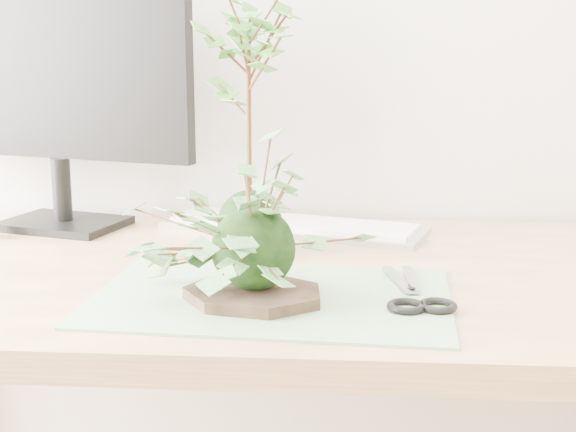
# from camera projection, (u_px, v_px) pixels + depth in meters

# --- Properties ---
(desk) EXTENTS (1.60, 0.70, 0.74)m
(desk) POSITION_uv_depth(u_px,v_px,m) (272.00, 323.00, 1.22)
(desk) COLOR tan
(desk) RESTS_ON ground_plane
(cutting_mat) EXTENTS (0.49, 0.34, 0.00)m
(cutting_mat) POSITION_uv_depth(u_px,v_px,m) (272.00, 297.00, 1.06)
(cutting_mat) COLOR gray
(cutting_mat) RESTS_ON desk
(stone_dish) EXTENTS (0.22, 0.22, 0.01)m
(stone_dish) POSITION_uv_depth(u_px,v_px,m) (254.00, 295.00, 1.04)
(stone_dish) COLOR black
(stone_dish) RESTS_ON cutting_mat
(ivy_kokedama) EXTENTS (0.38, 0.38, 0.22)m
(ivy_kokedama) POSITION_uv_depth(u_px,v_px,m) (253.00, 209.00, 1.02)
(ivy_kokedama) COLOR black
(ivy_kokedama) RESTS_ON stone_dish
(maple_kokedama) EXTENTS (0.30, 0.30, 0.43)m
(maple_kokedama) POSITION_uv_depth(u_px,v_px,m) (248.00, 63.00, 1.22)
(maple_kokedama) COLOR black
(maple_kokedama) RESTS_ON desk
(keyboard) EXTENTS (0.49, 0.27, 0.02)m
(keyboard) POSITION_uv_depth(u_px,v_px,m) (293.00, 226.00, 1.44)
(keyboard) COLOR #B9B9BA
(keyboard) RESTS_ON desk
(monitor) EXTENTS (0.51, 0.20, 0.46)m
(monitor) POSITION_uv_depth(u_px,v_px,m) (57.00, 81.00, 1.42)
(monitor) COLOR black
(monitor) RESTS_ON desk
(scissors) EXTENTS (0.09, 0.20, 0.01)m
(scissors) POSITION_uv_depth(u_px,v_px,m) (415.00, 300.00, 1.03)
(scissors) COLOR gray
(scissors) RESTS_ON cutting_mat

